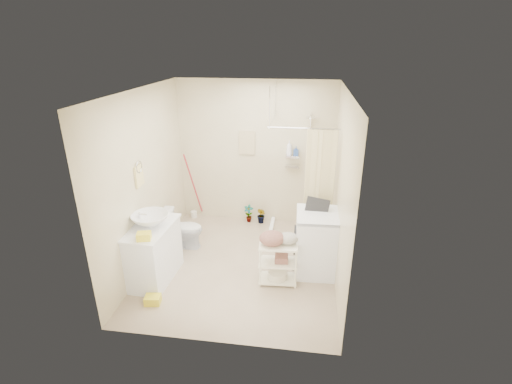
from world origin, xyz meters
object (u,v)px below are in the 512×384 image
washing_machine (318,243)px  laundry_rack (278,259)px  vanity (153,253)px  toilet (183,228)px

washing_machine → laundry_rack: washing_machine is taller
vanity → laundry_rack: size_ratio=1.30×
vanity → washing_machine: size_ratio=1.01×
toilet → vanity: bearing=171.1°
toilet → washing_machine: 2.22m
toilet → laundry_rack: laundry_rack is taller
toilet → washing_machine: washing_machine is taller
laundry_rack → vanity: bearing=-178.4°
toilet → washing_machine: size_ratio=0.71×
vanity → laundry_rack: 1.76m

